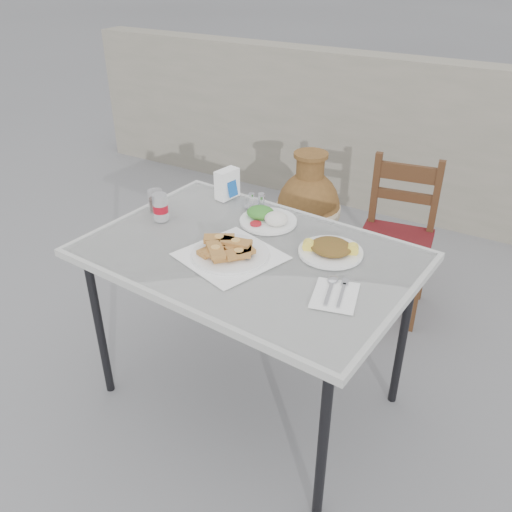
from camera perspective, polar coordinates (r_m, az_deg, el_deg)
The scene contains 13 objects.
ground at distance 2.68m, azimuth -1.18°, elevation -16.19°, with size 80.00×80.00×0.00m, color slate.
cafe_table at distance 2.29m, azimuth -0.78°, elevation -0.62°, with size 1.42×1.03×0.82m.
pide_plate at distance 2.20m, azimuth -2.72°, elevation 0.71°, with size 0.45×0.45×0.07m.
salad_rice_plate at distance 2.47m, azimuth 1.24°, elevation 4.07°, with size 0.26×0.26×0.07m.
salad_chopped_plate at distance 2.24m, azimuth 7.88°, elevation 0.74°, with size 0.27×0.27×0.06m.
soda_can at distance 2.51m, azimuth -10.02°, elevation 5.08°, with size 0.07×0.07×0.13m.
cola_glass at distance 2.62m, azimuth -10.50°, elevation 5.68°, with size 0.07×0.07×0.10m.
napkin_holder at distance 2.70m, azimuth -3.06°, elevation 7.59°, with size 0.09×0.13×0.15m.
condiment_caddy at distance 2.60m, azimuth 0.28°, elevation 5.55°, with size 0.13×0.11×0.08m.
cutlery_napkin at distance 2.01m, azimuth 8.32°, elevation -3.80°, with size 0.20×0.24×0.02m.
chair at distance 3.20m, azimuth 14.54°, elevation 1.98°, with size 0.45×0.45×0.90m.
terracotta_urn at distance 3.69m, azimuth 5.50°, elevation 4.81°, with size 0.43×0.43×0.76m.
back_wall at distance 4.38m, azimuth 16.39°, elevation 11.47°, with size 6.00×0.25×1.20m, color gray.
Camera 1 is at (0.97, -1.55, 1.96)m, focal length 38.00 mm.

